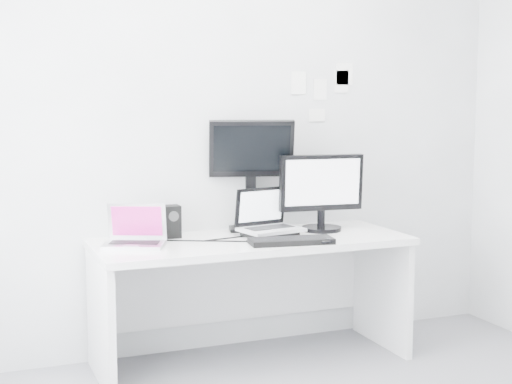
# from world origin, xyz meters

# --- Properties ---
(back_wall) EXTENTS (3.60, 0.00, 3.60)m
(back_wall) POSITION_xyz_m (0.00, 1.60, 1.35)
(back_wall) COLOR silver
(back_wall) RESTS_ON ground
(desk) EXTENTS (1.80, 0.70, 0.73)m
(desk) POSITION_xyz_m (0.00, 1.25, 0.36)
(desk) COLOR white
(desk) RESTS_ON ground
(macbook) EXTENTS (0.39, 0.35, 0.24)m
(macbook) POSITION_xyz_m (-0.68, 1.26, 0.85)
(macbook) COLOR #A8A8AD
(macbook) RESTS_ON desk
(speaker) EXTENTS (0.10, 0.10, 0.19)m
(speaker) POSITION_xyz_m (-0.41, 1.45, 0.82)
(speaker) COLOR black
(speaker) RESTS_ON desk
(dell_laptop) EXTENTS (0.39, 0.33, 0.28)m
(dell_laptop) POSITION_xyz_m (0.14, 1.28, 0.87)
(dell_laptop) COLOR #B5B7BC
(dell_laptop) RESTS_ON desk
(rear_monitor) EXTENTS (0.54, 0.31, 0.69)m
(rear_monitor) POSITION_xyz_m (0.10, 1.51, 1.07)
(rear_monitor) COLOR black
(rear_monitor) RESTS_ON desk
(samsung_monitor) EXTENTS (0.54, 0.29, 0.48)m
(samsung_monitor) POSITION_xyz_m (0.49, 1.34, 0.97)
(samsung_monitor) COLOR black
(samsung_monitor) RESTS_ON desk
(keyboard) EXTENTS (0.48, 0.23, 0.03)m
(keyboard) POSITION_xyz_m (0.15, 1.03, 0.75)
(keyboard) COLOR black
(keyboard) RESTS_ON desk
(mouse) EXTENTS (0.11, 0.08, 0.03)m
(mouse) POSITION_xyz_m (0.32, 0.94, 0.75)
(mouse) COLOR black
(mouse) RESTS_ON desk
(wall_note_0) EXTENTS (0.10, 0.00, 0.14)m
(wall_note_0) POSITION_xyz_m (0.45, 1.59, 1.62)
(wall_note_0) COLOR white
(wall_note_0) RESTS_ON back_wall
(wall_note_1) EXTENTS (0.09, 0.00, 0.13)m
(wall_note_1) POSITION_xyz_m (0.60, 1.59, 1.58)
(wall_note_1) COLOR white
(wall_note_1) RESTS_ON back_wall
(wall_note_2) EXTENTS (0.10, 0.00, 0.14)m
(wall_note_2) POSITION_xyz_m (0.75, 1.59, 1.63)
(wall_note_2) COLOR white
(wall_note_2) RESTS_ON back_wall
(wall_note_3) EXTENTS (0.11, 0.00, 0.08)m
(wall_note_3) POSITION_xyz_m (0.58, 1.59, 1.42)
(wall_note_3) COLOR white
(wall_note_3) RESTS_ON back_wall
(wall_note_4) EXTENTS (0.12, 0.00, 0.14)m
(wall_note_4) POSITION_xyz_m (0.77, 1.59, 1.68)
(wall_note_4) COLOR white
(wall_note_4) RESTS_ON back_wall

